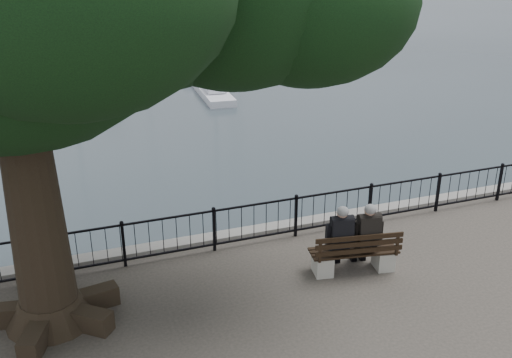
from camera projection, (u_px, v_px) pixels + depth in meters
name	position (u px, v px, depth m)	size (l,w,h in m)	color
harbor	(249.00, 252.00, 13.87)	(260.00, 260.00, 1.20)	slate
railing	(256.00, 221.00, 13.04)	(22.06, 0.06, 1.00)	black
bench	(354.00, 257.00, 11.94)	(1.93, 0.87, 0.98)	#9B998E
person_left	(339.00, 240.00, 11.85)	(0.52, 0.82, 1.56)	black
person_right	(365.00, 238.00, 11.94)	(0.52, 0.82, 1.56)	black
lion_monument	(103.00, 7.00, 54.67)	(6.15, 6.15, 9.04)	slate
sailboat_b	(74.00, 101.00, 28.41)	(2.29, 5.14, 10.83)	silver
sailboat_c	(214.00, 92.00, 30.44)	(1.71, 4.91, 9.10)	silver
sailboat_d	(231.00, 61.00, 38.87)	(2.69, 5.57, 9.08)	silver
sailboat_f	(145.00, 47.00, 44.22)	(3.56, 5.85, 12.48)	silver
sailboat_g	(238.00, 47.00, 44.32)	(3.64, 6.23, 11.43)	silver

